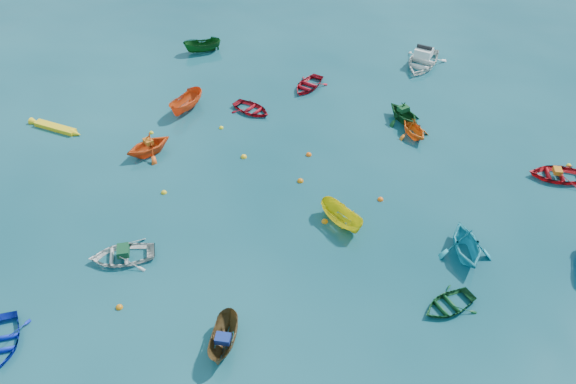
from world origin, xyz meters
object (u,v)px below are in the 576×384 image
at_px(dinghy_white_near, 123,258).
at_px(motorboat_white, 421,65).
at_px(dinghy_blue_sw, 5,343).
at_px(kayak_yellow, 56,129).

distance_m(dinghy_white_near, motorboat_white, 26.52).
bearing_deg(motorboat_white, dinghy_blue_sw, -104.47).
relative_size(dinghy_blue_sw, kayak_yellow, 0.78).
distance_m(dinghy_blue_sw, motorboat_white, 32.80).
bearing_deg(kayak_yellow, motorboat_white, -48.77).
relative_size(dinghy_blue_sw, motorboat_white, 0.67).
height_order(dinghy_blue_sw, motorboat_white, motorboat_white).
relative_size(dinghy_white_near, motorboat_white, 0.74).
distance_m(dinghy_blue_sw, kayak_yellow, 16.06).
bearing_deg(dinghy_white_near, dinghy_blue_sw, -50.31).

